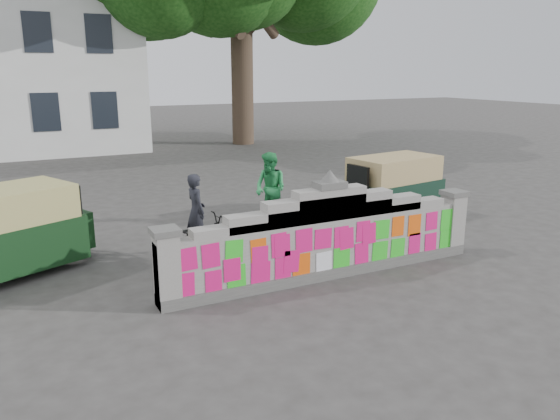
{
  "coord_description": "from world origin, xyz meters",
  "views": [
    {
      "loc": [
        -5.11,
        -8.11,
        3.74
      ],
      "look_at": [
        -0.49,
        1.0,
        1.1
      ],
      "focal_mm": 35.0,
      "sensor_mm": 36.0,
      "label": 1
    }
  ],
  "objects": [
    {
      "name": "rickshaw_left",
      "position": [
        -5.2,
        2.78,
        0.85
      ],
      "size": [
        3.05,
        2.29,
        1.64
      ],
      "rotation": [
        0.0,
        0.0,
        0.42
      ],
      "color": "black",
      "rests_on": "ground"
    },
    {
      "name": "cyclist_rider",
      "position": [
        -1.84,
        2.03,
        0.75
      ],
      "size": [
        0.39,
        0.57,
        1.51
      ],
      "primitive_type": "imported",
      "rotation": [
        0.0,
        0.0,
        1.63
      ],
      "color": "black",
      "rests_on": "ground"
    },
    {
      "name": "ground",
      "position": [
        0.0,
        0.0,
        0.0
      ],
      "size": [
        100.0,
        100.0,
        0.0
      ],
      "primitive_type": "plane",
      "color": "#383533",
      "rests_on": "ground"
    },
    {
      "name": "rickshaw_right",
      "position": [
        3.67,
        2.84,
        0.82
      ],
      "size": [
        2.94,
        1.68,
        1.59
      ],
      "rotation": [
        0.0,
        0.0,
        3.29
      ],
      "color": "black",
      "rests_on": "ground"
    },
    {
      "name": "pedestrian",
      "position": [
        0.61,
        3.69,
        0.89
      ],
      "size": [
        0.94,
        1.05,
        1.79
      ],
      "primitive_type": "imported",
      "rotation": [
        0.0,
        0.0,
        -1.2
      ],
      "color": "green",
      "rests_on": "ground"
    },
    {
      "name": "parapet_wall",
      "position": [
        -0.0,
        -0.01,
        0.75
      ],
      "size": [
        6.48,
        0.44,
        2.01
      ],
      "color": "#4C4C49",
      "rests_on": "ground"
    },
    {
      "name": "cyclist_bike",
      "position": [
        -1.84,
        2.03,
        0.44
      ],
      "size": [
        1.72,
        0.68,
        0.89
      ],
      "primitive_type": "imported",
      "rotation": [
        0.0,
        0.0,
        1.63
      ],
      "color": "black",
      "rests_on": "ground"
    }
  ]
}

